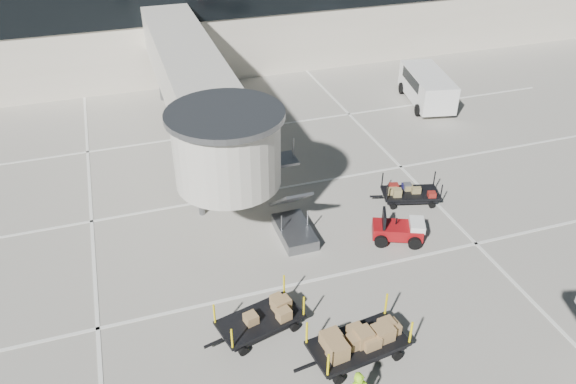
% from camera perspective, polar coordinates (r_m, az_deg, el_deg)
% --- Properties ---
extents(ground, '(140.00, 140.00, 0.00)m').
position_cam_1_polar(ground, '(22.12, 8.44, -11.28)').
color(ground, '#B7B2A4').
rests_on(ground, ground).
extents(lane_markings, '(40.00, 30.00, 0.02)m').
position_cam_1_polar(lane_markings, '(28.72, -0.72, 0.79)').
color(lane_markings, white).
rests_on(lane_markings, ground).
extents(terminal, '(64.00, 12.11, 15.20)m').
position_cam_1_polar(terminal, '(45.85, -8.58, 18.50)').
color(terminal, beige).
rests_on(terminal, ground).
extents(jet_bridge, '(5.70, 20.40, 6.03)m').
position_cam_1_polar(jet_bridge, '(28.64, -9.00, 9.93)').
color(jet_bridge, beige).
rests_on(jet_bridge, ground).
extents(baggage_tug, '(2.43, 2.08, 1.44)m').
position_cam_1_polar(baggage_tug, '(25.13, 11.19, -3.80)').
color(baggage_tug, maroon).
rests_on(baggage_tug, ground).
extents(suitcase_cart, '(3.38, 1.99, 1.30)m').
position_cam_1_polar(suitcase_cart, '(27.82, 12.38, -0.16)').
color(suitcase_cart, black).
rests_on(suitcase_cart, ground).
extents(box_cart_near, '(4.15, 2.05, 1.60)m').
position_cam_1_polar(box_cart_near, '(19.99, 7.26, -14.61)').
color(box_cart_near, black).
rests_on(box_cart_near, ground).
extents(box_cart_far, '(3.78, 2.17, 1.45)m').
position_cam_1_polar(box_cart_far, '(20.63, -3.29, -12.91)').
color(box_cart_far, black).
rests_on(box_cart_far, ground).
extents(minivan, '(3.22, 5.74, 2.05)m').
position_cam_1_polar(minivan, '(38.41, 13.89, 10.52)').
color(minivan, white).
rests_on(minivan, ground).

